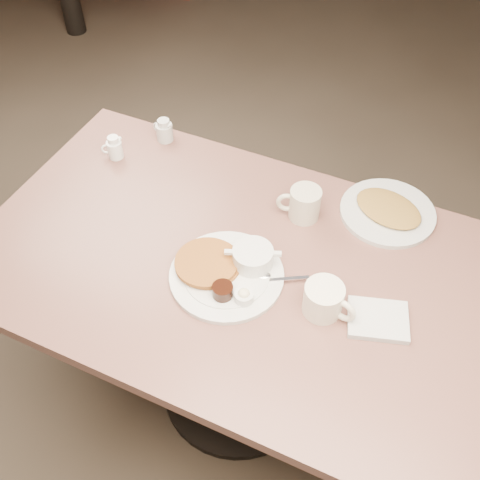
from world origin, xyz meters
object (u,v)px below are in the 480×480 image
at_px(coffee_mug_far, 304,204).
at_px(creamer_right, 164,131).
at_px(diner_table, 237,297).
at_px(main_plate, 229,269).
at_px(hash_plate, 388,211).
at_px(creamer_left, 114,148).
at_px(coffee_mug_near, 325,300).

height_order(coffee_mug_far, creamer_right, coffee_mug_far).
xyz_separation_m(diner_table, coffee_mug_far, (0.10, 0.24, 0.22)).
distance_m(main_plate, hash_plate, 0.53).
distance_m(diner_table, creamer_left, 0.64).
distance_m(diner_table, hash_plate, 0.52).
relative_size(diner_table, coffee_mug_near, 9.72).
distance_m(coffee_mug_far, creamer_left, 0.66).
bearing_deg(hash_plate, diner_table, -133.05).
bearing_deg(main_plate, diner_table, 89.81).
bearing_deg(main_plate, coffee_mug_far, 70.73).
relative_size(main_plate, coffee_mug_far, 2.93).
distance_m(main_plate, coffee_mug_far, 0.31).
height_order(diner_table, main_plate, main_plate).
distance_m(coffee_mug_near, creamer_left, 0.88).
distance_m(main_plate, coffee_mug_near, 0.27).
bearing_deg(creamer_right, creamer_left, -124.86).
bearing_deg(coffee_mug_near, creamer_left, 160.26).
relative_size(coffee_mug_near, creamer_left, 1.93).
bearing_deg(coffee_mug_far, coffee_mug_near, -60.48).
height_order(diner_table, creamer_right, creamer_right).
bearing_deg(main_plate, creamer_right, 135.80).
height_order(main_plate, hash_plate, main_plate).
xyz_separation_m(main_plate, coffee_mug_near, (0.27, -0.00, 0.02)).
height_order(main_plate, creamer_right, creamer_right).
bearing_deg(diner_table, creamer_left, 156.52).
bearing_deg(hash_plate, coffee_mug_near, -98.36).
bearing_deg(creamer_left, coffee_mug_near, -19.74).
distance_m(creamer_left, creamer_right, 0.18).
xyz_separation_m(diner_table, hash_plate, (0.33, 0.36, 0.18)).
xyz_separation_m(coffee_mug_near, creamer_right, (-0.73, 0.45, -0.01)).
bearing_deg(coffee_mug_near, hash_plate, 81.64).
bearing_deg(coffee_mug_near, main_plate, 178.98).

